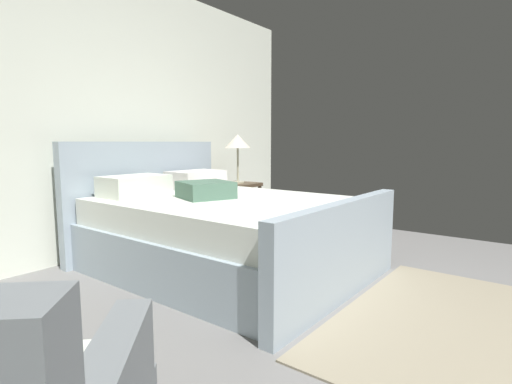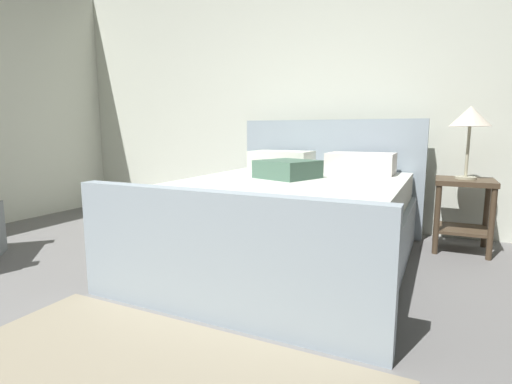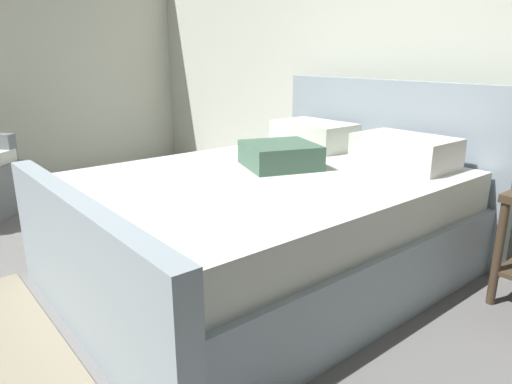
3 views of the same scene
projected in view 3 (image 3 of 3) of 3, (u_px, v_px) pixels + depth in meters
The scene contains 2 objects.
wall_back at pixel (368, 39), 3.48m from camera, with size 5.79×0.12×2.73m, color silver.
bed at pixel (276, 218), 2.71m from camera, with size 1.81×2.27×1.10m.
Camera 3 is at (2.23, 0.37, 1.26)m, focal length 32.43 mm.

